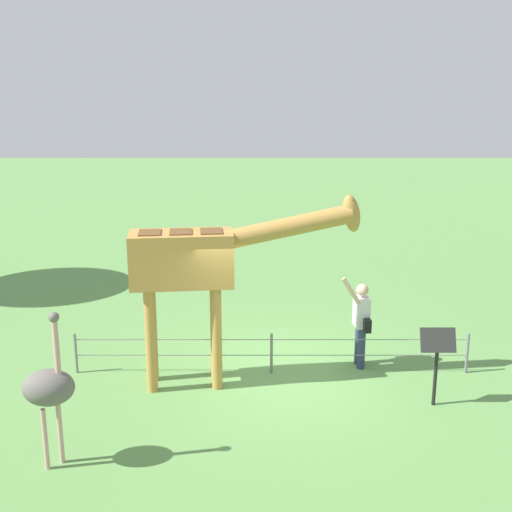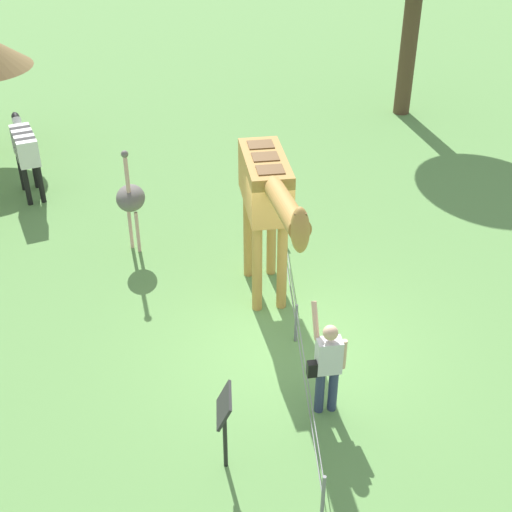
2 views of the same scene
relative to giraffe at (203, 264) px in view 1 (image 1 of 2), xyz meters
name	(u,v)px [view 1 (image 1 of 2)]	position (x,y,z in m)	size (l,w,h in m)	color
ground_plane	(273,374)	(1.18, 0.34, -2.15)	(60.00, 60.00, 0.00)	#60934C
giraffe	(203,264)	(0.00, 0.00, 0.00)	(3.91, 0.88, 3.30)	#BC8942
visitor	(362,320)	(2.80, 0.68, -1.25)	(0.56, 0.58, 1.77)	navy
ostrich	(50,388)	(-1.87, -2.56, -0.98)	(0.70, 0.56, 2.25)	#CC9E93
info_sign	(439,351)	(3.79, -0.80, -1.20)	(0.56, 0.21, 1.32)	black
wire_fence	(273,352)	(1.18, 0.41, -1.75)	(7.05, 0.05, 0.75)	slate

